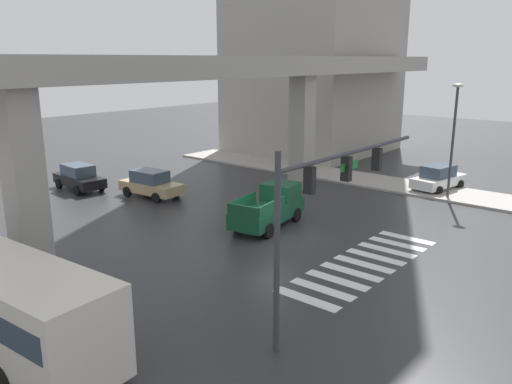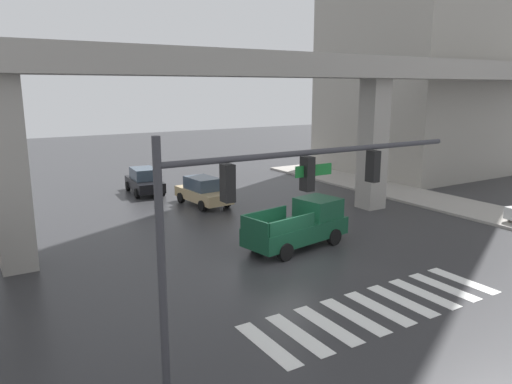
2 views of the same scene
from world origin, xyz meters
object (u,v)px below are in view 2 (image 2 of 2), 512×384
object	(u,v)px
pickup_truck	(301,225)
traffic_signal_mast	(268,200)
sedan_tan	(203,191)
sedan_black	(144,181)

from	to	relation	value
pickup_truck	traffic_signal_mast	xyz separation A→B (m)	(-6.92, -7.80, 3.57)
sedan_tan	traffic_signal_mast	world-z (taller)	traffic_signal_mast
pickup_truck	sedan_black	size ratio (longest dim) A/B	1.21
sedan_black	traffic_signal_mast	bearing A→B (deg)	-101.66
pickup_truck	sedan_black	distance (m)	15.02
pickup_truck	sedan_tan	world-z (taller)	pickup_truck
pickup_truck	sedan_black	bearing A→B (deg)	98.59
pickup_truck	traffic_signal_mast	world-z (taller)	traffic_signal_mast
pickup_truck	sedan_tan	bearing A→B (deg)	91.84
sedan_tan	sedan_black	world-z (taller)	same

